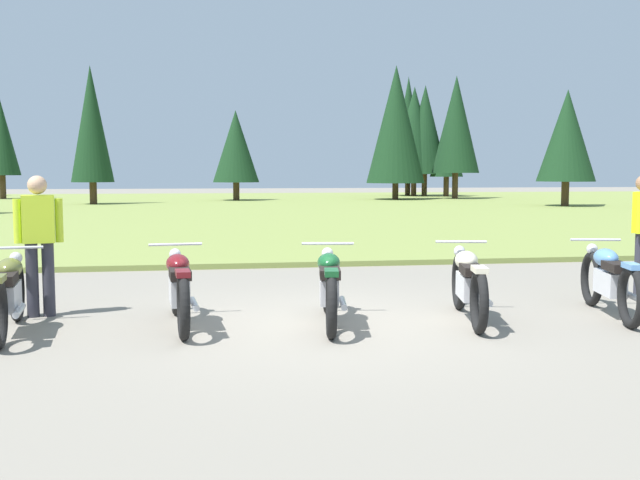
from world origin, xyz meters
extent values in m
plane|color=gray|center=(0.00, 0.00, 0.00)|extent=(140.00, 140.00, 0.00)
cube|color=olive|center=(0.00, 26.94, 0.05)|extent=(80.00, 44.00, 0.10)
cylinder|color=#47331E|center=(13.43, 40.01, 0.79)|extent=(0.36, 0.36, 1.58)
cone|color=#143319|center=(13.43, 40.01, 4.54)|extent=(3.02, 3.02, 5.91)
cylinder|color=#47331E|center=(-6.81, 30.53, 0.60)|extent=(0.36, 0.36, 1.21)
cone|color=#143319|center=(-6.81, 30.53, 4.12)|extent=(2.11, 2.11, 5.82)
cylinder|color=#47331E|center=(12.75, 40.22, 0.82)|extent=(0.36, 0.36, 1.63)
cone|color=#143319|center=(12.75, 40.22, 4.52)|extent=(3.24, 3.24, 5.77)
cylinder|color=#47331E|center=(-13.26, 38.94, 0.76)|extent=(0.36, 0.36, 1.52)
cone|color=#143319|center=(-13.26, 38.94, 3.84)|extent=(2.15, 2.15, 4.64)
cylinder|color=#47331E|center=(14.65, 39.07, 0.70)|extent=(0.36, 0.36, 1.41)
cone|color=#143319|center=(14.65, 39.07, 3.49)|extent=(2.18, 2.18, 4.16)
cylinder|color=#47331E|center=(9.92, 34.36, 0.53)|extent=(0.36, 0.36, 1.07)
cone|color=#143319|center=(9.92, 34.36, 4.50)|extent=(3.44, 3.44, 6.86)
cylinder|color=#47331E|center=(15.70, 24.79, 0.63)|extent=(0.36, 0.36, 1.27)
cone|color=#143319|center=(15.70, 24.79, 3.43)|extent=(2.74, 2.74, 4.33)
cylinder|color=#47331E|center=(12.67, 41.42, 0.51)|extent=(0.36, 0.36, 1.02)
cone|color=#143319|center=(12.67, 41.42, 4.62)|extent=(2.61, 2.61, 7.19)
cylinder|color=#47331E|center=(13.85, 35.07, 0.83)|extent=(0.36, 0.36, 1.66)
cone|color=#143319|center=(13.85, 35.07, 4.58)|extent=(2.87, 2.87, 5.85)
cylinder|color=#47331E|center=(0.55, 34.48, 0.57)|extent=(0.36, 0.36, 1.13)
cone|color=#143319|center=(0.55, 34.48, 3.18)|extent=(2.64, 2.64, 4.09)
torus|color=black|center=(-3.50, 0.73, 0.35)|extent=(0.18, 0.71, 0.70)
cube|color=silver|center=(-3.42, 0.04, 0.40)|extent=(0.27, 0.66, 0.28)
ellipsoid|color=brown|center=(-3.44, 0.22, 0.68)|extent=(0.31, 0.51, 0.22)
cube|color=black|center=(-3.40, -0.18, 0.62)|extent=(0.27, 0.50, 0.10)
cylinder|color=silver|center=(-3.49, 0.64, 0.86)|extent=(0.62, 0.10, 0.03)
sphere|color=silver|center=(-3.50, 0.75, 0.73)|extent=(0.14, 0.14, 0.14)
cylinder|color=silver|center=(-3.25, -0.24, 0.30)|extent=(0.13, 0.55, 0.07)
torus|color=black|center=(-1.71, 0.84, 0.35)|extent=(0.16, 0.71, 0.70)
torus|color=black|center=(-1.59, -0.55, 0.35)|extent=(0.16, 0.71, 0.70)
cube|color=silver|center=(-1.65, 0.15, 0.40)|extent=(0.26, 0.66, 0.28)
ellipsoid|color=maroon|center=(-1.67, 0.33, 0.68)|extent=(0.30, 0.50, 0.22)
cube|color=black|center=(-1.63, -0.07, 0.62)|extent=(0.26, 0.50, 0.10)
cube|color=maroon|center=(-1.59, -0.55, 0.69)|extent=(0.17, 0.33, 0.06)
cylinder|color=silver|center=(-1.71, 0.74, 0.86)|extent=(0.62, 0.09, 0.03)
sphere|color=silver|center=(-1.72, 0.86, 0.73)|extent=(0.14, 0.14, 0.14)
cylinder|color=silver|center=(-1.49, -0.14, 0.30)|extent=(0.12, 0.55, 0.07)
torus|color=black|center=(0.10, 0.66, 0.35)|extent=(0.20, 0.71, 0.70)
torus|color=black|center=(-0.09, -0.73, 0.35)|extent=(0.20, 0.71, 0.70)
cube|color=silver|center=(0.00, -0.03, 0.40)|extent=(0.29, 0.66, 0.28)
ellipsoid|color=#144C23|center=(0.03, 0.14, 0.68)|extent=(0.32, 0.51, 0.22)
cube|color=black|center=(-0.03, -0.25, 0.62)|extent=(0.29, 0.51, 0.10)
cube|color=#144C23|center=(-0.09, -0.73, 0.69)|extent=(0.18, 0.34, 0.06)
cylinder|color=silver|center=(0.09, 0.56, 0.86)|extent=(0.62, 0.12, 0.03)
sphere|color=silver|center=(0.10, 0.68, 0.73)|extent=(0.14, 0.14, 0.14)
cylinder|color=silver|center=(0.10, -0.35, 0.30)|extent=(0.15, 0.55, 0.07)
torus|color=black|center=(1.76, 0.63, 0.35)|extent=(0.24, 0.71, 0.70)
torus|color=black|center=(1.49, -0.74, 0.35)|extent=(0.24, 0.71, 0.70)
cube|color=silver|center=(1.62, -0.05, 0.40)|extent=(0.32, 0.67, 0.28)
ellipsoid|color=beige|center=(1.66, 0.12, 0.68)|extent=(0.35, 0.52, 0.22)
cube|color=black|center=(1.58, -0.27, 0.62)|extent=(0.31, 0.51, 0.10)
cube|color=beige|center=(1.49, -0.74, 0.69)|extent=(0.20, 0.34, 0.06)
cylinder|color=silver|center=(1.74, 0.53, 0.86)|extent=(0.61, 0.15, 0.03)
sphere|color=silver|center=(1.77, 0.65, 0.73)|extent=(0.14, 0.14, 0.14)
cylinder|color=silver|center=(1.70, -0.38, 0.30)|extent=(0.18, 0.55, 0.07)
torus|color=black|center=(3.53, 0.62, 0.35)|extent=(0.25, 0.71, 0.70)
torus|color=black|center=(3.23, -0.75, 0.35)|extent=(0.25, 0.71, 0.70)
cube|color=silver|center=(3.38, -0.07, 0.40)|extent=(0.33, 0.67, 0.28)
ellipsoid|color=#598CC6|center=(3.42, 0.11, 0.68)|extent=(0.36, 0.52, 0.22)
cube|color=black|center=(3.33, -0.28, 0.62)|extent=(0.32, 0.52, 0.10)
cube|color=#598CC6|center=(3.23, -0.75, 0.69)|extent=(0.21, 0.34, 0.06)
cylinder|color=silver|center=(3.51, 0.52, 0.86)|extent=(0.61, 0.16, 0.03)
sphere|color=silver|center=(3.53, 0.64, 0.73)|extent=(0.14, 0.14, 0.14)
cylinder|color=silver|center=(3.45, -0.39, 0.30)|extent=(0.19, 0.55, 0.07)
cylinder|color=#2D2D38|center=(4.54, 1.16, 0.44)|extent=(0.14, 0.14, 0.88)
cylinder|color=#D8EA19|center=(4.44, 1.05, 1.14)|extent=(0.09, 0.09, 0.52)
cylinder|color=#2D2D38|center=(-3.20, 1.00, 0.44)|extent=(0.14, 0.14, 0.88)
cylinder|color=#2D2D38|center=(-3.38, 0.97, 0.44)|extent=(0.14, 0.14, 0.88)
cube|color=#C6E52D|center=(-3.29, 0.99, 1.16)|extent=(0.39, 0.28, 0.56)
sphere|color=tan|center=(-3.29, 0.99, 1.56)|extent=(0.22, 0.22, 0.22)
cylinder|color=#C6E52D|center=(-3.07, 1.03, 1.14)|extent=(0.09, 0.09, 0.52)
cylinder|color=#C6E52D|center=(-3.52, 0.95, 1.14)|extent=(0.09, 0.09, 0.52)
camera|label=1|loc=(-1.39, -8.07, 1.71)|focal=41.41mm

